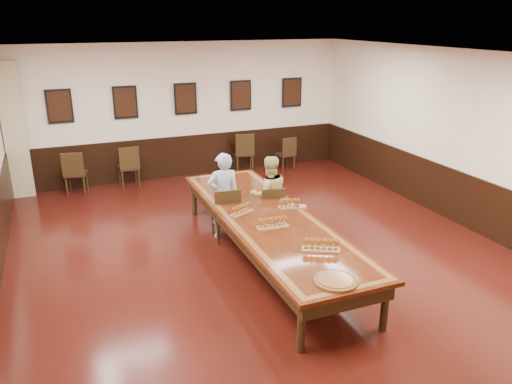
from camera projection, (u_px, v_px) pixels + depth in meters
name	position (u px, v px, depth m)	size (l,w,h in m)	color
floor	(268.00, 260.00, 8.12)	(8.00, 10.00, 0.02)	black
ceiling	(269.00, 56.00, 7.05)	(8.00, 10.00, 0.02)	white
wall_back	(185.00, 111.00, 11.96)	(8.00, 0.02, 3.20)	#F5E6CD
wall_right	(472.00, 142.00, 9.01)	(0.02, 10.00, 3.20)	#F5E6CD
chair_man	(225.00, 213.00, 8.71)	(0.46, 0.50, 0.97)	black
chair_woman	(270.00, 210.00, 8.95)	(0.43, 0.47, 0.91)	black
spare_chair_a	(75.00, 172.00, 11.03)	(0.46, 0.50, 0.98)	black
spare_chair_b	(128.00, 166.00, 11.51)	(0.45, 0.49, 0.96)	black
spare_chair_c	(244.00, 152.00, 12.62)	(0.47, 0.51, 1.00)	black
spare_chair_d	(286.00, 153.00, 12.78)	(0.40, 0.44, 0.86)	black
person_man	(223.00, 196.00, 8.71)	(0.57, 0.37, 1.55)	#4E87C3
person_woman	(269.00, 195.00, 8.96)	(0.71, 0.55, 1.43)	#CFCB81
pink_phone	(295.00, 206.00, 8.30)	(0.07, 0.13, 0.01)	#D84879
curtain	(14.00, 131.00, 10.52)	(0.45, 0.18, 2.90)	tan
wainscoting	(268.00, 231.00, 7.95)	(8.00, 10.00, 1.00)	black
conference_table	(268.00, 225.00, 7.91)	(1.40, 5.00, 0.76)	black
posters	(185.00, 99.00, 11.80)	(6.14, 0.04, 0.74)	black
flight_a	(242.00, 209.00, 7.96)	(0.44, 0.30, 0.16)	#8F613C
flight_b	(291.00, 204.00, 8.19)	(0.48, 0.24, 0.17)	#8F613C
flight_c	(273.00, 223.00, 7.42)	(0.49, 0.18, 0.18)	#8F613C
flight_d	(321.00, 245.00, 6.68)	(0.52, 0.38, 0.19)	#8F613C
red_plate_grp	(270.00, 220.00, 7.70)	(0.18, 0.18, 0.02)	red
carved_platter	(336.00, 281.00, 5.91)	(0.62, 0.62, 0.04)	#4F220F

